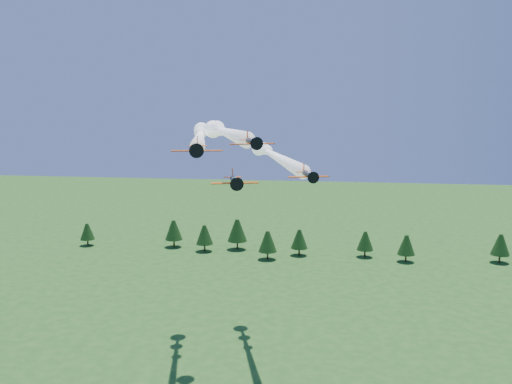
# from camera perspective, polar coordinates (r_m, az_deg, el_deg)

# --- Properties ---
(plane_lead) EXTENTS (18.75, 42.97, 3.70)m
(plane_lead) POSITION_cam_1_polar(r_m,az_deg,el_deg) (107.76, -3.16, 6.03)
(plane_lead) COLOR black
(plane_lead) RESTS_ON ground
(plane_left) EXTENTS (17.18, 56.83, 3.70)m
(plane_left) POSITION_cam_1_polar(r_m,az_deg,el_deg) (122.64, -5.62, 5.65)
(plane_left) COLOR black
(plane_left) RESTS_ON ground
(plane_right) EXTENTS (20.06, 57.08, 3.70)m
(plane_right) POSITION_cam_1_polar(r_m,az_deg,el_deg) (125.83, 1.80, 3.69)
(plane_right) COLOR black
(plane_right) RESTS_ON ground
(plane_slot) EXTENTS (8.21, 9.08, 2.88)m
(plane_slot) POSITION_cam_1_polar(r_m,az_deg,el_deg) (98.12, -2.17, 1.14)
(plane_slot) COLOR black
(plane_slot) RESTS_ON ground
(treeline) EXTENTS (169.75, 19.46, 11.54)m
(treeline) POSITION_cam_1_polar(r_m,az_deg,el_deg) (208.94, 4.38, -4.53)
(treeline) COLOR #382314
(treeline) RESTS_ON ground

